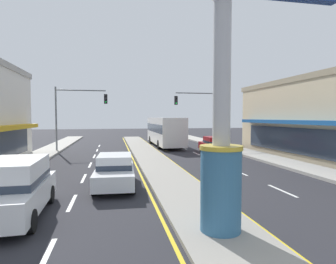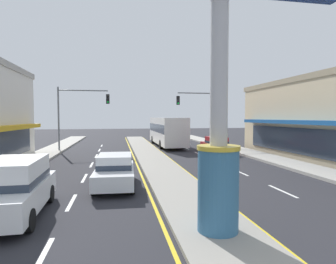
{
  "view_description": "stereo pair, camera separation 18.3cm",
  "coord_description": "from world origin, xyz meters",
  "px_view_note": "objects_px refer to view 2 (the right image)",
  "views": [
    {
      "loc": [
        -2.93,
        -2.0,
        3.31
      ],
      "look_at": [
        -0.32,
        11.23,
        2.6
      ],
      "focal_mm": 29.87,
      "sensor_mm": 36.0,
      "label": 1
    },
    {
      "loc": [
        -2.75,
        -2.03,
        3.31
      ],
      "look_at": [
        -0.32,
        11.23,
        2.6
      ],
      "focal_mm": 29.87,
      "sensor_mm": 36.0,
      "label": 2
    }
  ],
  "objects_px": {
    "traffic_light_left_side": "(78,108)",
    "sedan_near_right_lane": "(216,145)",
    "district_sign": "(219,67)",
    "sedan_near_left_lane": "(115,170)",
    "suv_mid_left_lane": "(13,187)",
    "traffic_light_right_side": "(204,109)",
    "bus_far_right_lane": "(167,130)"
  },
  "relations": [
    {
      "from": "district_sign",
      "to": "suv_mid_left_lane",
      "type": "xyz_separation_m",
      "value": [
        -6.18,
        2.67,
        -3.7
      ]
    },
    {
      "from": "bus_far_right_lane",
      "to": "traffic_light_right_side",
      "type": "bearing_deg",
      "value": -35.91
    },
    {
      "from": "traffic_light_left_side",
      "to": "sedan_near_right_lane",
      "type": "distance_m",
      "value": 13.61
    },
    {
      "from": "traffic_light_right_side",
      "to": "sedan_near_right_lane",
      "type": "height_order",
      "value": "traffic_light_right_side"
    },
    {
      "from": "traffic_light_right_side",
      "to": "sedan_near_right_lane",
      "type": "relative_size",
      "value": 1.42
    },
    {
      "from": "traffic_light_left_side",
      "to": "sedan_near_left_lane",
      "type": "height_order",
      "value": "traffic_light_left_side"
    },
    {
      "from": "district_sign",
      "to": "traffic_light_left_side",
      "type": "height_order",
      "value": "district_sign"
    },
    {
      "from": "traffic_light_left_side",
      "to": "sedan_near_left_lane",
      "type": "relative_size",
      "value": 1.42
    },
    {
      "from": "sedan_near_right_lane",
      "to": "bus_far_right_lane",
      "type": "height_order",
      "value": "bus_far_right_lane"
    },
    {
      "from": "suv_mid_left_lane",
      "to": "sedan_near_right_lane",
      "type": "bearing_deg",
      "value": 49.3
    },
    {
      "from": "traffic_light_left_side",
      "to": "bus_far_right_lane",
      "type": "height_order",
      "value": "traffic_light_left_side"
    },
    {
      "from": "district_sign",
      "to": "suv_mid_left_lane",
      "type": "relative_size",
      "value": 1.79
    },
    {
      "from": "traffic_light_right_side",
      "to": "bus_far_right_lane",
      "type": "xyz_separation_m",
      "value": [
        -3.59,
        2.6,
        -2.38
      ]
    },
    {
      "from": "traffic_light_right_side",
      "to": "sedan_near_left_lane",
      "type": "height_order",
      "value": "traffic_light_right_side"
    },
    {
      "from": "bus_far_right_lane",
      "to": "suv_mid_left_lane",
      "type": "bearing_deg",
      "value": -112.74
    },
    {
      "from": "district_sign",
      "to": "sedan_near_left_lane",
      "type": "bearing_deg",
      "value": 115.1
    },
    {
      "from": "sedan_near_left_lane",
      "to": "sedan_near_right_lane",
      "type": "bearing_deg",
      "value": 50.3
    },
    {
      "from": "traffic_light_left_side",
      "to": "sedan_near_right_lane",
      "type": "xyz_separation_m",
      "value": [
        12.63,
        -3.7,
        -3.46
      ]
    },
    {
      "from": "sedan_near_right_lane",
      "to": "suv_mid_left_lane",
      "type": "relative_size",
      "value": 0.94
    },
    {
      "from": "sedan_near_left_lane",
      "to": "traffic_light_left_side",
      "type": "bearing_deg",
      "value": 103.81
    },
    {
      "from": "sedan_near_right_lane",
      "to": "suv_mid_left_lane",
      "type": "height_order",
      "value": "suv_mid_left_lane"
    },
    {
      "from": "traffic_light_left_side",
      "to": "sedan_near_left_lane",
      "type": "distance_m",
      "value": 15.42
    },
    {
      "from": "district_sign",
      "to": "suv_mid_left_lane",
      "type": "distance_m",
      "value": 7.68
    },
    {
      "from": "district_sign",
      "to": "bus_far_right_lane",
      "type": "distance_m",
      "value": 24.59
    },
    {
      "from": "traffic_light_right_side",
      "to": "suv_mid_left_lane",
      "type": "height_order",
      "value": "traffic_light_right_side"
    },
    {
      "from": "district_sign",
      "to": "bus_far_right_lane",
      "type": "relative_size",
      "value": 0.74
    },
    {
      "from": "traffic_light_right_side",
      "to": "sedan_near_left_lane",
      "type": "xyz_separation_m",
      "value": [
        -9.33,
        -15.53,
        -3.46
      ]
    },
    {
      "from": "sedan_near_right_lane",
      "to": "suv_mid_left_lane",
      "type": "distance_m",
      "value": 18.94
    },
    {
      "from": "traffic_light_right_side",
      "to": "suv_mid_left_lane",
      "type": "bearing_deg",
      "value": -123.63
    },
    {
      "from": "suv_mid_left_lane",
      "to": "district_sign",
      "type": "bearing_deg",
      "value": -23.36
    },
    {
      "from": "traffic_light_left_side",
      "to": "sedan_near_right_lane",
      "type": "bearing_deg",
      "value": -16.32
    },
    {
      "from": "district_sign",
      "to": "sedan_near_right_lane",
      "type": "distance_m",
      "value": 18.52
    }
  ]
}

